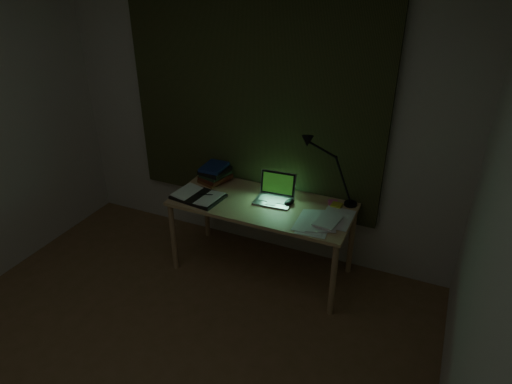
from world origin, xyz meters
TOP-DOWN VIEW (x-y plane):
  - wall_back at (0.00, 2.00)m, footprint 3.50×0.00m
  - wall_right at (1.75, 0.00)m, footprint 0.00×4.00m
  - curtain at (0.00, 1.96)m, footprint 2.20×0.06m
  - desk at (0.24, 1.60)m, footprint 1.45×0.63m
  - laptop at (0.32, 1.66)m, footprint 0.32×0.35m
  - open_textbook at (-0.27, 1.47)m, footprint 0.42×0.32m
  - book_stack at (-0.28, 1.78)m, footprint 0.23×0.26m
  - loose_papers at (0.75, 1.55)m, footprint 0.44×0.46m
  - mouse at (0.45, 1.67)m, footprint 0.09×0.12m
  - sticky_yellow at (0.80, 1.80)m, footprint 0.08×0.08m
  - sticky_pink at (0.76, 1.83)m, footprint 0.09×0.09m
  - desk_lamp at (0.90, 1.86)m, footprint 0.43×0.37m

SIDE VIEW (x-z plane):
  - desk at x=0.24m, z-range 0.00..0.66m
  - sticky_pink at x=0.76m, z-range 0.66..0.68m
  - sticky_yellow at x=0.80m, z-range 0.66..0.68m
  - loose_papers at x=0.75m, z-range 0.66..0.68m
  - open_textbook at x=-0.27m, z-range 0.66..0.70m
  - mouse at x=0.45m, z-range 0.66..0.70m
  - book_stack at x=-0.28m, z-range 0.66..0.82m
  - laptop at x=0.32m, z-range 0.66..0.87m
  - desk_lamp at x=0.90m, z-range 0.66..1.21m
  - wall_back at x=0.00m, z-range 0.00..2.50m
  - wall_right at x=1.75m, z-range 0.00..2.50m
  - curtain at x=0.00m, z-range 0.45..2.45m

